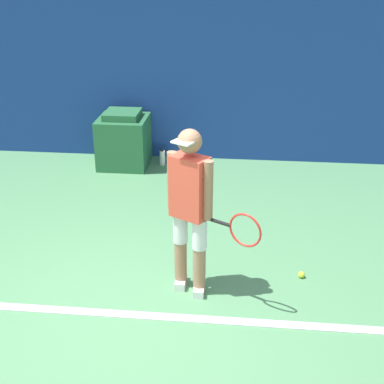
# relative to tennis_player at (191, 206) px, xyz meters

# --- Properties ---
(ground_plane) EXTENTS (24.00, 24.00, 0.00)m
(ground_plane) POSITION_rel_tennis_player_xyz_m (-0.55, -0.49, -0.91)
(ground_plane) COLOR #518C5B
(back_wall) EXTENTS (24.00, 0.10, 3.16)m
(back_wall) POSITION_rel_tennis_player_xyz_m (-0.55, 3.69, 0.67)
(back_wall) COLOR navy
(back_wall) RESTS_ON ground_plane
(court_baseline) EXTENTS (21.60, 0.10, 0.01)m
(court_baseline) POSITION_rel_tennis_player_xyz_m (-0.55, -0.47, -0.90)
(court_baseline) COLOR white
(court_baseline) RESTS_ON ground_plane
(tennis_player) EXTENTS (0.87, 0.54, 1.64)m
(tennis_player) POSITION_rel_tennis_player_xyz_m (0.00, 0.00, 0.00)
(tennis_player) COLOR #A37556
(tennis_player) RESTS_ON ground_plane
(tennis_ball) EXTENTS (0.07, 0.07, 0.07)m
(tennis_ball) POSITION_rel_tennis_player_xyz_m (1.09, 0.31, -0.88)
(tennis_ball) COLOR #D1E533
(tennis_ball) RESTS_ON ground_plane
(covered_chair) EXTENTS (0.73, 0.73, 0.85)m
(covered_chair) POSITION_rel_tennis_player_xyz_m (-1.37, 3.22, -0.51)
(covered_chair) COLOR #28663D
(covered_chair) RESTS_ON ground_plane
(water_bottle) EXTENTS (0.08, 0.08, 0.25)m
(water_bottle) POSITION_rel_tennis_player_xyz_m (-0.79, 3.28, -0.79)
(water_bottle) COLOR white
(water_bottle) RESTS_ON ground_plane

